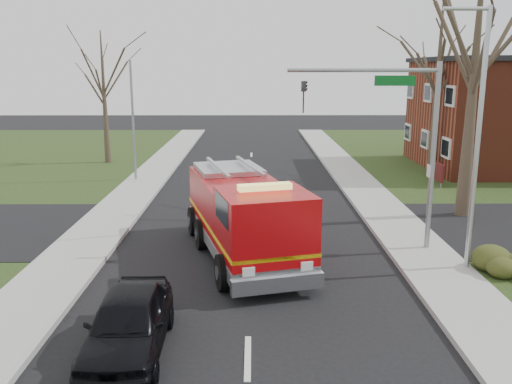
{
  "coord_description": "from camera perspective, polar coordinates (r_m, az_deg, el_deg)",
  "views": [
    {
      "loc": [
        0.13,
        -17.39,
        6.59
      ],
      "look_at": [
        0.24,
        2.53,
        2.0
      ],
      "focal_mm": 38.0,
      "sensor_mm": 36.0,
      "label": 1
    }
  ],
  "objects": [
    {
      "name": "sidewalk_right",
      "position": [
        19.54,
        17.95,
        -7.16
      ],
      "size": [
        2.4,
        80.0,
        0.15
      ],
      "primitive_type": "cube",
      "color": "#999893",
      "rests_on": "ground"
    },
    {
      "name": "fire_engine",
      "position": [
        18.93,
        -1.18,
        -2.79
      ],
      "size": [
        4.69,
        8.37,
        3.2
      ],
      "rotation": [
        0.0,
        0.0,
        0.26
      ],
      "color": "#AB070B",
      "rests_on": "ground"
    },
    {
      "name": "bare_tree_far",
      "position": [
        34.17,
        18.67,
        12.14
      ],
      "size": [
        5.25,
        5.25,
        10.5
      ],
      "color": "#392D22",
      "rests_on": "ground"
    },
    {
      "name": "bare_tree_left",
      "position": [
        38.75,
        -15.77,
        10.98
      ],
      "size": [
        4.5,
        4.5,
        9.0
      ],
      "color": "#392D22",
      "rests_on": "ground"
    },
    {
      "name": "utility_pole_far",
      "position": [
        32.29,
        -12.81,
        7.16
      ],
      "size": [
        0.14,
        0.14,
        7.0
      ],
      "primitive_type": "cylinder",
      "color": "gray",
      "rests_on": "ground"
    },
    {
      "name": "bare_tree_near",
      "position": [
        25.21,
        22.19,
        13.92
      ],
      "size": [
        6.0,
        6.0,
        12.0
      ],
      "color": "#392D22",
      "rests_on": "ground"
    },
    {
      "name": "parked_car_maroon",
      "position": [
        13.38,
        -13.29,
        -13.26
      ],
      "size": [
        1.88,
        4.46,
        1.51
      ],
      "primitive_type": "imported",
      "rotation": [
        0.0,
        0.0,
        0.02
      ],
      "color": "black",
      "rests_on": "ground"
    },
    {
      "name": "ground",
      "position": [
        18.6,
        -0.7,
        -7.78
      ],
      "size": [
        120.0,
        120.0,
        0.0
      ],
      "primitive_type": "plane",
      "color": "black",
      "rests_on": "ground"
    },
    {
      "name": "traffic_signal_mast",
      "position": [
        19.65,
        14.78,
        7.05
      ],
      "size": [
        5.29,
        0.18,
        6.8
      ],
      "color": "gray",
      "rests_on": "ground"
    },
    {
      "name": "streetlight_pole",
      "position": [
        18.4,
        22.19,
        5.66
      ],
      "size": [
        1.48,
        0.16,
        8.4
      ],
      "color": "#B7BABF",
      "rests_on": "ground"
    },
    {
      "name": "health_center_sign",
      "position": [
        32.15,
        18.52,
        2.06
      ],
      "size": [
        0.12,
        2.0,
        1.4
      ],
      "color": "#4E1214",
      "rests_on": "ground"
    },
    {
      "name": "sidewalk_left",
      "position": [
        19.62,
        -19.28,
        -7.18
      ],
      "size": [
        2.4,
        80.0,
        0.15
      ],
      "primitive_type": "cube",
      "color": "#999893",
      "rests_on": "ground"
    }
  ]
}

